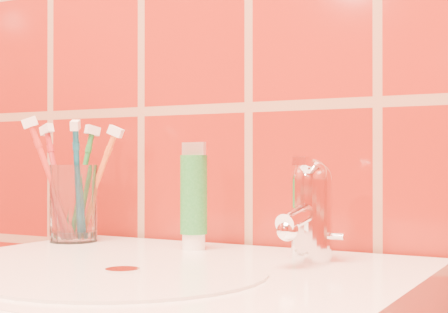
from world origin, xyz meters
The scene contains 8 objects.
glass_tumbler centered at (-0.24, 1.11, 0.91)m, with size 0.07×0.07×0.11m, color white.
toothpaste_tube centered at (-0.04, 1.11, 0.92)m, with size 0.04×0.04×0.14m.
faucet centered at (0.14, 1.09, 0.91)m, with size 0.05×0.11×0.12m.
toothbrush_0 centered at (-0.25, 1.08, 0.94)m, with size 0.07×0.06×0.18m, color red, non-canonical shape.
toothbrush_1 centered at (-0.26, 1.10, 0.93)m, with size 0.07×0.03×0.18m, color #A52328, non-canonical shape.
toothbrush_2 centered at (-0.24, 1.13, 0.93)m, with size 0.04×0.06×0.18m, color #207935, non-canonical shape.
toothbrush_3 centered at (-0.21, 1.12, 0.93)m, with size 0.08×0.04×0.17m, color #CD6124, non-canonical shape.
toothbrush_4 centered at (-0.22, 1.10, 0.94)m, with size 0.04×0.05×0.18m, color #0D5772, non-canonical shape.
Camera 1 is at (0.43, 0.34, 0.97)m, focal length 55.00 mm.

